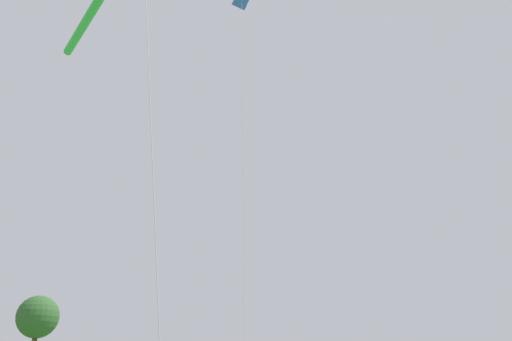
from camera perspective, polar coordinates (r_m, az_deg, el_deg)
name	(u,v)px	position (r m, az deg, el deg)	size (l,w,h in m)	color
small_kite_stunt_black	(242,15)	(32.89, -1.47, 15.91)	(2.59, 2.98, 23.10)	blue
tree_oak_right	(38,318)	(63.03, -21.80, -14.05)	(4.34, 4.34, 9.87)	#513823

